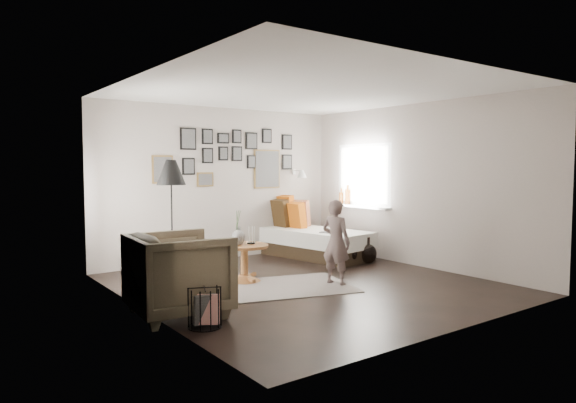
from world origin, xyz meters
TOP-DOWN VIEW (x-y plane):
  - ground at (0.00, 0.00)m, footprint 4.80×4.80m
  - wall_back at (0.00, 2.40)m, footprint 4.50×0.00m
  - wall_front at (0.00, -2.40)m, footprint 4.50×0.00m
  - wall_left at (-2.25, 0.00)m, footprint 0.00×4.80m
  - wall_right at (2.25, 0.00)m, footprint 0.00×4.80m
  - ceiling at (0.00, 0.00)m, footprint 4.80×4.80m
  - door_left at (-2.23, 1.20)m, footprint 0.00×2.14m
  - window_right at (2.18, 1.34)m, footprint 0.15×1.32m
  - gallery_wall at (0.29, 2.38)m, footprint 2.74×0.03m
  - wall_sconce at (1.55, 2.13)m, footprint 0.18×0.36m
  - rug at (-0.36, 0.06)m, footprint 2.06×1.70m
  - pedestal_table at (-0.59, 0.65)m, footprint 0.66×0.66m
  - vase at (-0.67, 0.67)m, footprint 0.19×0.19m
  - candles at (-0.48, 0.65)m, footprint 0.11×0.11m
  - daybed at (1.40, 1.71)m, footprint 1.27×2.30m
  - magazine_on_daybed at (1.35, 1.06)m, footprint 0.33×0.39m
  - armchair at (-2.00, -0.32)m, footprint 1.06×1.04m
  - armchair_cushion at (-1.97, -0.27)m, footprint 0.45×0.46m
  - floor_lamp at (-1.45, 1.13)m, footprint 0.39×0.39m
  - magazine_basket at (-1.96, -0.85)m, footprint 0.42×0.42m
  - demijohn_large at (1.40, 0.70)m, footprint 0.32×0.32m
  - demijohn_small at (1.75, 0.58)m, footprint 0.28×0.28m
  - child at (0.32, -0.23)m, footprint 0.39×0.48m

SIDE VIEW (x-z plane):
  - ground at x=0.00m, z-range 0.00..0.00m
  - rug at x=-0.36m, z-range 0.00..0.01m
  - demijohn_small at x=1.75m, z-range -0.05..0.38m
  - demijohn_large at x=1.40m, z-range -0.05..0.42m
  - magazine_basket at x=-1.96m, z-range 0.00..0.40m
  - pedestal_table at x=-0.59m, z-range -0.02..0.50m
  - daybed at x=1.40m, z-range -0.21..0.86m
  - armchair at x=-2.00m, z-range 0.00..0.90m
  - armchair_cushion at x=-1.97m, z-range 0.39..0.57m
  - magazine_on_daybed at x=1.35m, z-range 0.49..0.51m
  - child at x=0.32m, z-range 0.00..1.16m
  - candles at x=-0.48m, z-range 0.52..0.76m
  - vase at x=-0.67m, z-range 0.43..0.90m
  - window_right at x=2.18m, z-range 0.28..1.58m
  - door_left at x=-2.23m, z-range -0.02..2.12m
  - wall_back at x=0.00m, z-range -0.95..3.55m
  - wall_front at x=0.00m, z-range -0.95..3.55m
  - wall_left at x=-2.25m, z-range -1.10..3.70m
  - wall_right at x=2.25m, z-range -1.10..3.70m
  - floor_lamp at x=-1.45m, z-range 0.61..2.30m
  - wall_sconce at x=1.55m, z-range 1.38..1.54m
  - gallery_wall at x=0.29m, z-range 1.20..2.28m
  - ceiling at x=0.00m, z-range 2.60..2.60m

